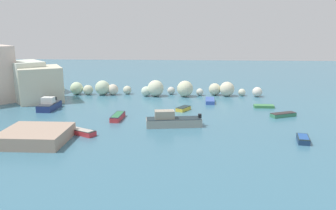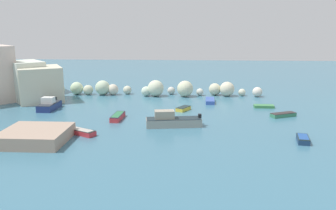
{
  "view_description": "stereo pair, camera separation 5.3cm",
  "coord_description": "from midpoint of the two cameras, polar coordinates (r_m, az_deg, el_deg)",
  "views": [
    {
      "loc": [
        2.97,
        -45.51,
        12.05
      ],
      "look_at": [
        0.0,
        4.11,
        1.0
      ],
      "focal_mm": 38.91,
      "sensor_mm": 36.0,
      "label": 1
    },
    {
      "loc": [
        3.02,
        -45.51,
        12.05
      ],
      "look_at": [
        0.0,
        4.11,
        1.0
      ],
      "focal_mm": 38.91,
      "sensor_mm": 36.0,
      "label": 2
    }
  ],
  "objects": [
    {
      "name": "moored_boat_1",
      "position": [
        50.89,
        17.57,
        -1.46
      ],
      "size": [
        3.65,
        2.49,
        0.52
      ],
      "rotation": [
        0.0,
        0.0,
        3.57
      ],
      "color": "#367A56",
      "rests_on": "cove_water"
    },
    {
      "name": "moored_boat_4",
      "position": [
        55.29,
        -18.15,
        -0.0
      ],
      "size": [
        2.12,
        4.66,
        1.85
      ],
      "rotation": [
        0.0,
        0.0,
        4.69
      ],
      "color": "navy",
      "rests_on": "cove_water"
    },
    {
      "name": "moored_boat_5",
      "position": [
        51.99,
        2.38,
        -0.57
      ],
      "size": [
        2.18,
        2.71,
        0.55
      ],
      "rotation": [
        0.0,
        0.0,
        4.21
      ],
      "color": "gold",
      "rests_on": "cove_water"
    },
    {
      "name": "cove_water",
      "position": [
        47.17,
        -0.33,
        -2.27
      ],
      "size": [
        160.0,
        160.0,
        0.0
      ],
      "primitive_type": "plane",
      "color": "#3C6E85",
      "rests_on": "ground"
    },
    {
      "name": "moored_boat_0",
      "position": [
        40.75,
        20.37,
        -5.01
      ],
      "size": [
        1.61,
        2.79,
        0.61
      ],
      "rotation": [
        0.0,
        0.0,
        1.39
      ],
      "color": "navy",
      "rests_on": "cove_water"
    },
    {
      "name": "stone_dock",
      "position": [
        40.56,
        -20.07,
        -4.55
      ],
      "size": [
        6.54,
        6.46,
        1.34
      ],
      "primitive_type": "cube",
      "rotation": [
        0.0,
        0.0,
        0.0
      ],
      "color": "tan",
      "rests_on": "ground"
    },
    {
      "name": "moored_boat_7",
      "position": [
        55.66,
        14.76,
        -0.19
      ],
      "size": [
        2.9,
        1.34,
        0.39
      ],
      "rotation": [
        0.0,
        0.0,
        6.27
      ],
      "color": "#3F844B",
      "rests_on": "cove_water"
    },
    {
      "name": "cliff_headland_left",
      "position": [
        65.58,
        -23.99,
        3.51
      ],
      "size": [
        20.14,
        21.37,
        8.82
      ],
      "color": "beige",
      "rests_on": "ground"
    },
    {
      "name": "moored_boat_3",
      "position": [
        41.94,
        -13.54,
        -4.08
      ],
      "size": [
        3.82,
        2.82,
        0.6
      ],
      "rotation": [
        0.0,
        0.0,
        5.77
      ],
      "color": "red",
      "rests_on": "cove_water"
    },
    {
      "name": "moored_boat_8",
      "position": [
        47.65,
        -7.92,
        -1.81
      ],
      "size": [
        1.32,
        4.05,
        0.66
      ],
      "rotation": [
        0.0,
        0.0,
        1.52
      ],
      "color": "#CA343A",
      "rests_on": "cove_water"
    },
    {
      "name": "moored_boat_6",
      "position": [
        57.67,
        6.56,
        0.67
      ],
      "size": [
        1.47,
        3.84,
        0.56
      ],
      "rotation": [
        0.0,
        0.0,
        4.68
      ],
      "color": "#3557B0",
      "rests_on": "cove_water"
    },
    {
      "name": "rock_breakwater",
      "position": [
        62.77,
        -1.96,
        2.52
      ],
      "size": [
        35.94,
        4.05,
        2.76
      ],
      "color": "beige",
      "rests_on": "ground"
    },
    {
      "name": "moored_boat_2",
      "position": [
        43.82,
        0.61,
        -2.48
      ],
      "size": [
        6.84,
        2.89,
        1.98
      ],
      "rotation": [
        0.0,
        0.0,
        3.29
      ],
      "color": "gray",
      "rests_on": "cove_water"
    }
  ]
}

